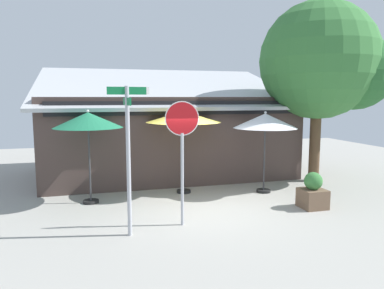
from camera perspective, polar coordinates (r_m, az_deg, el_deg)
name	(u,v)px	position (r m, az deg, el deg)	size (l,w,h in m)	color
ground_plane	(204,211)	(9.92, 1.89, -10.37)	(28.00, 28.00, 0.10)	#9E9B93
cafe_building	(166,133)	(14.46, -4.16, 1.86)	(9.45, 5.89, 4.23)	#473833
street_sign_post	(128,147)	(7.79, -9.94, -0.36)	(0.88, 0.82, 3.21)	#A8AAB2
stop_sign	(182,139)	(8.30, -1.56, 0.82)	(0.79, 0.09, 2.90)	#A8AAB2
patio_umbrella_forest_green_left	(88,121)	(10.46, -15.97, 3.56)	(1.90, 1.90, 2.64)	black
patio_umbrella_mustard_center	(183,118)	(11.19, -1.35, 4.22)	(2.31, 2.31, 2.61)	black
patio_umbrella_ivory_right	(265,122)	(11.47, 11.39, 3.54)	(1.97, 1.97, 2.55)	black
shade_tree	(326,63)	(13.62, 20.22, 11.86)	(4.42, 4.04, 6.26)	brown
sidewalk_planter	(313,192)	(10.43, 18.38, -7.13)	(0.65, 0.65, 0.98)	brown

